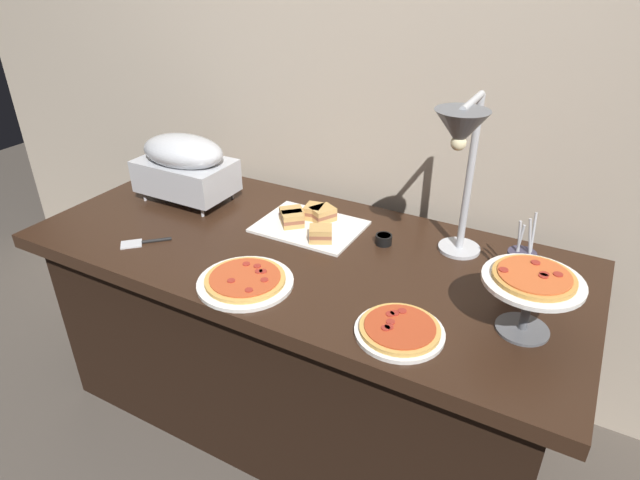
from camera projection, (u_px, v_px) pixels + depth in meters
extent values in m
plane|color=#4C443D|center=(304.00, 407.00, 2.20)|extent=(8.00, 8.00, 0.00)
cube|color=#B7A893|center=(366.00, 87.00, 2.00)|extent=(4.40, 0.04, 2.40)
cube|color=black|center=(301.00, 254.00, 1.84)|extent=(1.90, 0.84, 0.05)
cube|color=black|center=(302.00, 340.00, 2.03)|extent=(1.75, 0.74, 0.71)
cylinder|color=#B7BABF|center=(145.00, 196.00, 2.15)|extent=(0.01, 0.01, 0.04)
cylinder|color=#B7BABF|center=(202.00, 212.00, 2.03)|extent=(0.01, 0.01, 0.04)
cylinder|color=#B7BABF|center=(177.00, 180.00, 2.30)|extent=(0.01, 0.01, 0.04)
cylinder|color=#B7BABF|center=(232.00, 194.00, 2.17)|extent=(0.01, 0.01, 0.04)
cube|color=#B7BABF|center=(186.00, 176.00, 2.12)|extent=(0.37, 0.23, 0.13)
ellipsoid|color=#B7BABF|center=(183.00, 151.00, 2.07)|extent=(0.35, 0.22, 0.12)
cylinder|color=#B7BABF|center=(459.00, 248.00, 1.82)|extent=(0.14, 0.14, 0.01)
cylinder|color=#B7BABF|center=(470.00, 176.00, 1.69)|extent=(0.02, 0.02, 0.52)
cylinder|color=#B7BABF|center=(473.00, 101.00, 1.49)|extent=(0.02, 0.20, 0.02)
cone|color=#595B60|center=(460.00, 128.00, 1.43)|extent=(0.15, 0.15, 0.10)
sphere|color=#F9EAB2|center=(459.00, 143.00, 1.45)|extent=(0.04, 0.04, 0.04)
cylinder|color=white|center=(399.00, 332.00, 1.43)|extent=(0.24, 0.24, 0.01)
cylinder|color=gold|center=(400.00, 329.00, 1.42)|extent=(0.22, 0.22, 0.01)
cylinder|color=#AD3D1E|center=(400.00, 326.00, 1.42)|extent=(0.19, 0.19, 0.00)
cylinder|color=maroon|center=(386.00, 328.00, 1.40)|extent=(0.02, 0.02, 0.00)
cylinder|color=maroon|center=(389.00, 327.00, 1.41)|extent=(0.02, 0.02, 0.00)
cylinder|color=maroon|center=(390.00, 314.00, 1.46)|extent=(0.02, 0.02, 0.00)
cylinder|color=maroon|center=(395.00, 313.00, 1.46)|extent=(0.02, 0.02, 0.00)
cylinder|color=maroon|center=(402.00, 311.00, 1.47)|extent=(0.02, 0.02, 0.00)
cylinder|color=maroon|center=(391.00, 322.00, 1.43)|extent=(0.02, 0.02, 0.00)
cylinder|color=white|center=(245.00, 283.00, 1.63)|extent=(0.30, 0.30, 0.01)
cylinder|color=gold|center=(245.00, 279.00, 1.63)|extent=(0.25, 0.25, 0.01)
cylinder|color=#B74723|center=(245.00, 277.00, 1.62)|extent=(0.22, 0.22, 0.00)
cylinder|color=maroon|center=(264.00, 280.00, 1.60)|extent=(0.02, 0.02, 0.00)
cylinder|color=maroon|center=(249.00, 290.00, 1.56)|extent=(0.02, 0.02, 0.00)
cylinder|color=maroon|center=(257.00, 266.00, 1.67)|extent=(0.02, 0.02, 0.00)
cylinder|color=maroon|center=(246.00, 264.00, 1.68)|extent=(0.02, 0.02, 0.00)
cylinder|color=maroon|center=(231.00, 281.00, 1.60)|extent=(0.02, 0.02, 0.00)
cylinder|color=maroon|center=(263.00, 271.00, 1.65)|extent=(0.02, 0.02, 0.00)
cylinder|color=maroon|center=(259.00, 271.00, 1.65)|extent=(0.02, 0.02, 0.00)
cylinder|color=#595B60|center=(527.00, 307.00, 1.41)|extent=(0.02, 0.02, 0.15)
cylinder|color=#595B60|center=(522.00, 329.00, 1.44)|extent=(0.14, 0.14, 0.01)
cylinder|color=white|center=(533.00, 281.00, 1.37)|extent=(0.26, 0.26, 0.01)
cylinder|color=#C68E42|center=(534.00, 277.00, 1.36)|extent=(0.21, 0.21, 0.01)
cylinder|color=#C65628|center=(535.00, 274.00, 1.36)|extent=(0.18, 0.18, 0.00)
cylinder|color=maroon|center=(543.00, 276.00, 1.34)|extent=(0.02, 0.02, 0.00)
cylinder|color=maroon|center=(504.00, 270.00, 1.37)|extent=(0.02, 0.02, 0.00)
cylinder|color=maroon|center=(558.00, 274.00, 1.35)|extent=(0.02, 0.02, 0.00)
cylinder|color=maroon|center=(544.00, 274.00, 1.35)|extent=(0.02, 0.02, 0.00)
cylinder|color=maroon|center=(536.00, 263.00, 1.40)|extent=(0.02, 0.02, 0.00)
cube|color=white|center=(310.00, 227.00, 1.96)|extent=(0.37, 0.28, 0.01)
cube|color=tan|center=(323.00, 218.00, 1.99)|extent=(0.10, 0.11, 0.02)
cube|color=brown|center=(323.00, 214.00, 1.98)|extent=(0.10, 0.11, 0.01)
cube|color=tan|center=(323.00, 210.00, 1.97)|extent=(0.10, 0.11, 0.02)
cube|color=tan|center=(321.00, 238.00, 1.85)|extent=(0.10, 0.09, 0.02)
cube|color=brown|center=(321.00, 234.00, 1.84)|extent=(0.10, 0.09, 0.01)
cube|color=tan|center=(321.00, 230.00, 1.84)|extent=(0.10, 0.09, 0.02)
cube|color=tan|center=(292.00, 219.00, 1.98)|extent=(0.11, 0.11, 0.02)
cube|color=brown|center=(292.00, 215.00, 1.97)|extent=(0.11, 0.11, 0.01)
cube|color=tan|center=(292.00, 211.00, 1.96)|extent=(0.11, 0.11, 0.02)
cube|color=tan|center=(314.00, 215.00, 2.00)|extent=(0.07, 0.08, 0.02)
cube|color=brown|center=(314.00, 211.00, 2.00)|extent=(0.07, 0.08, 0.01)
cube|color=tan|center=(314.00, 208.00, 1.99)|extent=(0.07, 0.08, 0.02)
cube|color=tan|center=(293.00, 223.00, 1.95)|extent=(0.10, 0.10, 0.02)
cube|color=brown|center=(292.00, 219.00, 1.94)|extent=(0.10, 0.10, 0.01)
cube|color=tan|center=(292.00, 215.00, 1.93)|extent=(0.10, 0.10, 0.02)
cylinder|color=black|center=(384.00, 239.00, 1.84)|extent=(0.06, 0.06, 0.03)
cylinder|color=gold|center=(384.00, 236.00, 1.84)|extent=(0.05, 0.05, 0.01)
cylinder|color=#383347|center=(519.00, 268.00, 1.61)|extent=(0.08, 0.08, 0.11)
cylinder|color=#B7BABF|center=(530.00, 248.00, 1.58)|extent=(0.04, 0.02, 0.19)
cylinder|color=#B7BABF|center=(518.00, 248.00, 1.59)|extent=(0.03, 0.01, 0.18)
cylinder|color=#B7BABF|center=(518.00, 250.00, 1.59)|extent=(0.02, 0.01, 0.17)
cylinder|color=#B7BABF|center=(532.00, 245.00, 1.58)|extent=(0.02, 0.04, 0.20)
cube|color=#B7BABF|center=(131.00, 244.00, 1.85)|extent=(0.09, 0.09, 0.00)
cylinder|color=black|center=(157.00, 240.00, 1.87)|extent=(0.08, 0.08, 0.01)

